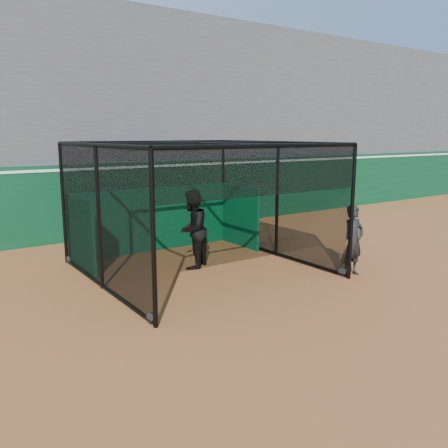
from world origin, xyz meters
TOP-DOWN VIEW (x-y plane):
  - ground at (0.00, 0.00)m, footprint 120.00×120.00m
  - outfield_wall at (0.00, 8.50)m, footprint 50.00×0.50m
  - grandstand at (0.00, 12.27)m, footprint 50.00×7.85m
  - batting_cage at (0.37, 3.18)m, footprint 5.31×5.49m
  - batter at (0.35, 3.46)m, footprint 1.27×1.23m
  - on_deck_player at (3.26, 0.62)m, footprint 0.65×0.43m

SIDE VIEW (x-z plane):
  - ground at x=0.00m, z-range 0.00..0.00m
  - on_deck_player at x=3.26m, z-range 0.00..1.76m
  - batter at x=0.35m, z-range 0.00..2.06m
  - outfield_wall at x=0.00m, z-range 0.04..2.54m
  - batting_cage at x=0.37m, z-range 0.00..3.23m
  - grandstand at x=0.00m, z-range 0.00..8.95m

